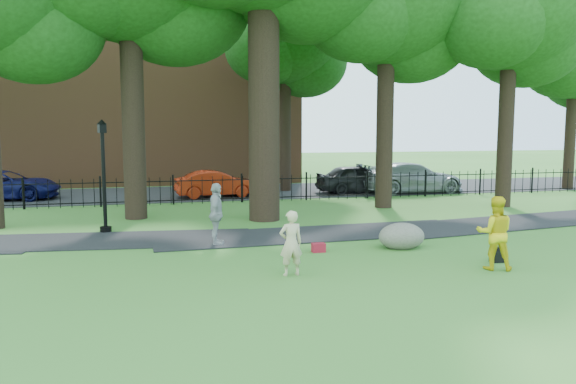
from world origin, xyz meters
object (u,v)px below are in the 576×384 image
object	(u,v)px
man	(495,233)
boulder	(402,234)
woman	(291,243)
lamppost	(104,178)
red_sedan	(216,184)

from	to	relation	value
man	boulder	bearing A→B (deg)	-43.55
woman	boulder	world-z (taller)	woman
lamppost	boulder	bearing A→B (deg)	-51.61
boulder	lamppost	xyz separation A→B (m)	(-8.12, 4.37, 1.37)
man	red_sedan	world-z (taller)	man
red_sedan	boulder	bearing A→B (deg)	-168.49
man	boulder	world-z (taller)	man
boulder	red_sedan	xyz separation A→B (m)	(-3.60, 12.73, 0.26)
woman	man	bearing A→B (deg)	168.65
woman	boulder	size ratio (longest dim) A/B	1.14
man	lamppost	size ratio (longest dim) A/B	0.48
woman	red_sedan	xyz separation A→B (m)	(0.10, 14.81, -0.10)
woman	lamppost	world-z (taller)	lamppost
boulder	red_sedan	distance (m)	13.23
man	red_sedan	distance (m)	16.12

